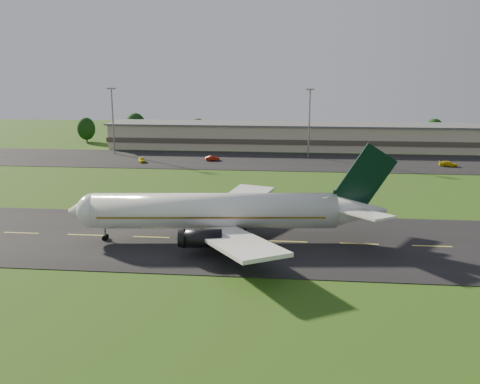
# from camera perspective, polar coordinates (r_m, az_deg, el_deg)

# --- Properties ---
(ground) EXTENTS (360.00, 360.00, 0.00)m
(ground) POSITION_cam_1_polar(r_m,az_deg,el_deg) (84.66, 5.16, -5.34)
(ground) COLOR #244310
(ground) RESTS_ON ground
(taxiway) EXTENTS (220.00, 30.00, 0.10)m
(taxiway) POSITION_cam_1_polar(r_m,az_deg,el_deg) (84.64, 5.16, -5.31)
(taxiway) COLOR black
(taxiway) RESTS_ON ground
(apron) EXTENTS (260.00, 30.00, 0.10)m
(apron) POSITION_cam_1_polar(r_m,az_deg,el_deg) (154.58, 5.50, 3.28)
(apron) COLOR black
(apron) RESTS_ON ground
(airliner) EXTENTS (51.24, 41.95, 15.57)m
(airliner) POSITION_cam_1_polar(r_m,az_deg,el_deg) (84.11, -2.10, -2.10)
(airliner) COLOR white
(airliner) RESTS_ON ground
(terminal) EXTENTS (145.00, 16.00, 8.40)m
(terminal) POSITION_cam_1_polar(r_m,az_deg,el_deg) (177.97, 7.65, 5.84)
(terminal) COLOR tan
(terminal) RESTS_ON ground
(light_mast_west) EXTENTS (2.40, 1.20, 20.35)m
(light_mast_west) POSITION_cam_1_polar(r_m,az_deg,el_deg) (170.12, -13.44, 8.21)
(light_mast_west) COLOR gray
(light_mast_west) RESTS_ON ground
(light_mast_centre) EXTENTS (2.40, 1.20, 20.35)m
(light_mast_centre) POSITION_cam_1_polar(r_m,az_deg,el_deg) (160.89, 7.42, 8.19)
(light_mast_centre) COLOR gray
(light_mast_centre) RESTS_ON ground
(tree_line) EXTENTS (196.01, 10.08, 10.31)m
(tree_line) POSITION_cam_1_polar(r_m,az_deg,el_deg) (190.60, 15.73, 6.31)
(tree_line) COLOR black
(tree_line) RESTS_ON ground
(service_vehicle_a) EXTENTS (3.06, 4.26, 1.35)m
(service_vehicle_a) POSITION_cam_1_polar(r_m,az_deg,el_deg) (154.79, -10.44, 3.40)
(service_vehicle_a) COLOR #D1BE0C
(service_vehicle_a) RESTS_ON apron
(service_vehicle_b) EXTENTS (4.36, 2.83, 1.36)m
(service_vehicle_b) POSITION_cam_1_polar(r_m,az_deg,el_deg) (155.03, -2.98, 3.62)
(service_vehicle_b) COLOR #9D1C0A
(service_vehicle_b) RESTS_ON apron
(service_vehicle_c) EXTENTS (4.12, 4.84, 1.23)m
(service_vehicle_c) POSITION_cam_1_polar(r_m,az_deg,el_deg) (151.12, 14.44, 2.93)
(service_vehicle_c) COLOR silver
(service_vehicle_c) RESTS_ON apron
(service_vehicle_d) EXTENTS (5.17, 2.86, 1.42)m
(service_vehicle_d) POSITION_cam_1_polar(r_m,az_deg,el_deg) (156.48, 21.32, 2.82)
(service_vehicle_d) COLOR #D9BA0C
(service_vehicle_d) RESTS_ON apron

